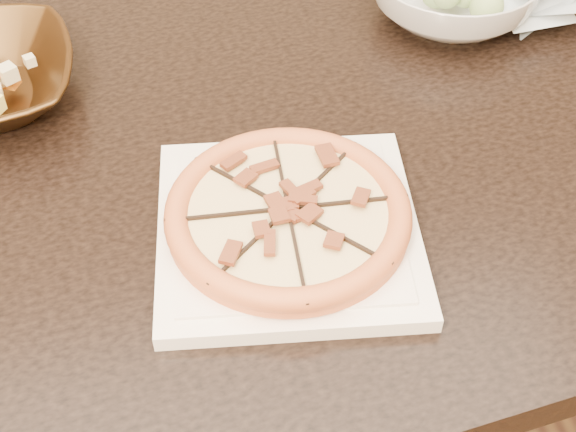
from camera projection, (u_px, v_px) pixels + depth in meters
The scene contains 3 objects.
dining_table at pixel (195, 223), 0.99m from camera, with size 1.35×0.94×0.75m.
plate at pixel (288, 229), 0.82m from camera, with size 0.30×0.30×0.02m.
pizza at pixel (288, 213), 0.80m from camera, with size 0.25×0.25×0.03m.
Camera 1 is at (-0.21, -0.59, 1.36)m, focal length 50.00 mm.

